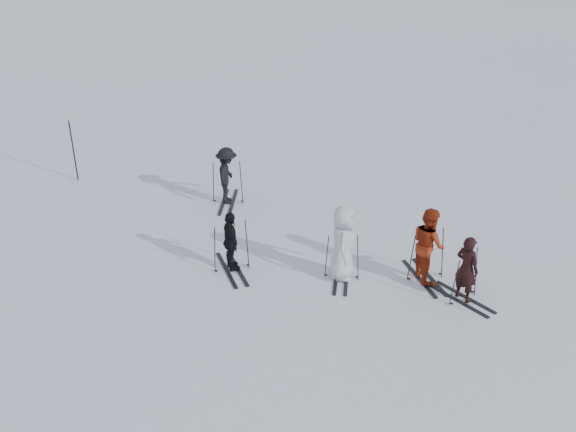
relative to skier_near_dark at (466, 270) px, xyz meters
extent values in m
plane|color=silver|center=(-2.32, 2.93, -0.80)|extent=(120.00, 120.00, 0.00)
imported|color=black|center=(0.00, 0.00, 0.00)|extent=(0.46, 0.63, 1.59)
imported|color=maroon|center=(-0.14, 1.13, 0.12)|extent=(0.89, 1.03, 1.83)
imported|color=silver|center=(-1.86, 2.15, 0.14)|extent=(1.02, 1.08, 1.87)
imported|color=black|center=(-3.99, 3.80, -0.03)|extent=(0.52, 0.95, 1.53)
imported|color=black|center=(-2.43, 7.31, 0.05)|extent=(1.13, 1.26, 1.70)
cylinder|color=black|center=(-5.90, 11.30, 0.19)|extent=(0.06, 0.06, 1.98)
camera|label=1|loc=(-9.54, -8.54, 7.53)|focal=40.00mm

